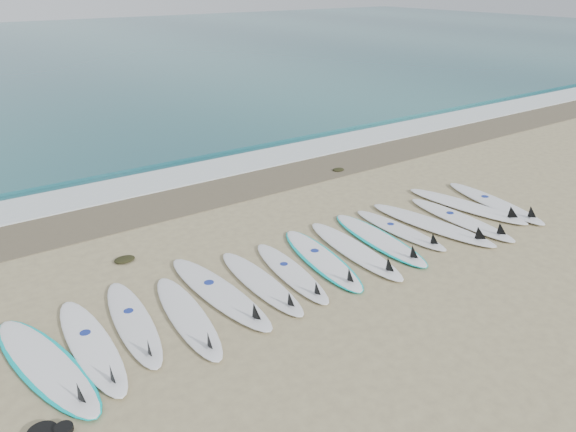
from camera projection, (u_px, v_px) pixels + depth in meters
ground at (323, 263)px, 9.64m from camera, size 120.00×120.00×0.00m
wet_sand_band at (210, 193)px, 12.71m from camera, size 120.00×1.80×0.01m
foam_band at (183, 176)px, 13.75m from camera, size 120.00×1.40×0.04m
wave_crest at (158, 159)px, 14.87m from camera, size 120.00×1.00×0.10m
surfboard_0 at (46, 365)px, 7.03m from camera, size 1.09×2.76×0.34m
surfboard_1 at (92, 346)px, 7.38m from camera, size 0.59×2.53×0.32m
surfboard_2 at (134, 323)px, 7.88m from camera, size 0.81×2.47×0.31m
surfboard_3 at (189, 317)px, 8.01m from camera, size 0.79×2.48×0.31m
surfboard_4 at (221, 293)px, 8.60m from camera, size 0.71×2.76×0.35m
surfboard_5 at (262, 283)px, 8.90m from camera, size 0.60×2.42×0.31m
surfboard_6 at (292, 273)px, 9.21m from camera, size 0.77×2.36×0.30m
surfboard_7 at (322, 259)px, 9.65m from camera, size 1.03×2.61×0.32m
surfboard_8 at (356, 251)px, 9.93m from camera, size 0.80×2.69×0.34m
surfboard_9 at (380, 239)px, 10.38m from camera, size 0.88×2.65×0.33m
surfboard_10 at (401, 230)px, 10.74m from camera, size 0.50×2.30×0.29m
surfboard_11 at (434, 225)px, 10.94m from camera, size 0.95×2.86×0.36m
surfboard_12 at (463, 220)px, 11.19m from camera, size 0.63×2.62×0.33m
surfboard_13 at (469, 206)px, 11.83m from camera, size 0.98×2.81×0.35m
surfboard_14 at (496, 203)px, 11.99m from camera, size 1.00×2.76×0.35m
seaweed_near at (125, 259)px, 9.68m from camera, size 0.36×0.28×0.07m
seaweed_far at (338, 170)px, 14.14m from camera, size 0.32×0.25×0.06m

